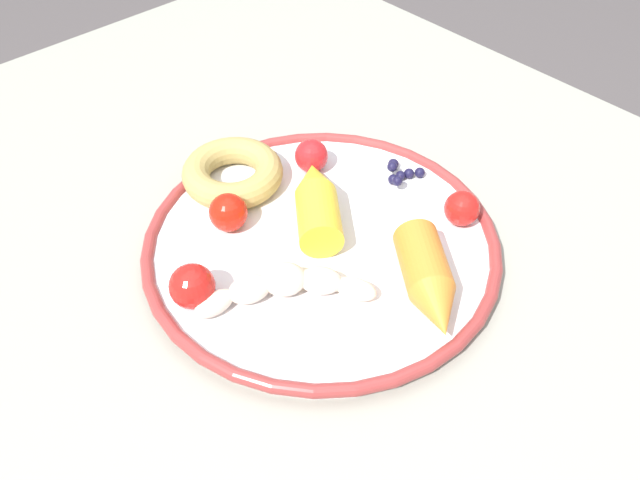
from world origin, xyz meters
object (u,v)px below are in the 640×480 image
at_px(plate, 320,242).
at_px(tomato_far, 462,208).
at_px(banana, 286,286).
at_px(tomato_near, 192,286).
at_px(dining_table, 340,302).
at_px(carrot_orange, 429,282).
at_px(carrot_yellow, 317,202).
at_px(blueberry_pile, 401,173).
at_px(donut, 233,173).
at_px(tomato_extra, 311,156).
at_px(tomato_mid, 228,212).

distance_m(plate, tomato_far, 0.14).
relative_size(banana, tomato_near, 3.43).
xyz_separation_m(dining_table, carrot_orange, (0.11, -0.01, 0.13)).
bearing_deg(banana, carrot_yellow, 122.48).
relative_size(carrot_orange, carrot_yellow, 1.02).
bearing_deg(blueberry_pile, carrot_yellow, -98.81).
distance_m(carrot_yellow, blueberry_pile, 0.10).
bearing_deg(donut, tomato_extra, 63.46).
height_order(banana, tomato_mid, tomato_mid).
xyz_separation_m(plate, tomato_mid, (-0.07, -0.05, 0.02)).
xyz_separation_m(carrot_yellow, donut, (-0.10, -0.03, -0.01)).
xyz_separation_m(blueberry_pile, tomato_extra, (-0.07, -0.06, 0.01)).
height_order(tomato_near, tomato_far, tomato_near).
bearing_deg(carrot_orange, carrot_yellow, -179.43).
height_order(banana, tomato_near, tomato_near).
height_order(dining_table, banana, banana).
bearing_deg(dining_table, carrot_orange, -3.73).
xyz_separation_m(carrot_orange, tomato_extra, (-0.20, 0.04, -0.00)).
xyz_separation_m(tomato_mid, tomato_extra, (-0.01, 0.12, -0.00)).
bearing_deg(banana, plate, 113.90).
bearing_deg(blueberry_pile, banana, -78.31).
height_order(carrot_orange, tomato_near, carrot_orange).
xyz_separation_m(tomato_near, tomato_mid, (-0.05, 0.08, -0.00)).
relative_size(dining_table, plate, 3.21).
relative_size(banana, blueberry_pile, 2.94).
bearing_deg(tomato_near, donut, 130.43).
bearing_deg(carrot_yellow, blueberry_pile, 81.19).
distance_m(dining_table, tomato_far, 0.17).
xyz_separation_m(tomato_near, tomato_extra, (-0.06, 0.19, -0.00)).
bearing_deg(tomato_extra, carrot_orange, -12.78).
distance_m(banana, tomato_extra, 0.17).
xyz_separation_m(dining_table, donut, (-0.12, -0.04, 0.13)).
relative_size(tomato_near, tomato_far, 1.15).
bearing_deg(tomato_mid, donut, 139.24).
relative_size(banana, donut, 1.31).
relative_size(blueberry_pile, tomato_near, 1.17).
bearing_deg(tomato_extra, tomato_mid, -84.36).
distance_m(tomato_near, tomato_mid, 0.09).
bearing_deg(tomato_mid, carrot_orange, 21.02).
height_order(plate, carrot_orange, carrot_orange).
bearing_deg(carrot_yellow, plate, -37.01).
relative_size(banana, tomato_mid, 3.66).
relative_size(plate, blueberry_pile, 7.30).
height_order(dining_table, donut, donut).
xyz_separation_m(plate, banana, (0.03, -0.07, 0.02)).
bearing_deg(dining_table, carrot_yellow, -162.47).
relative_size(banana, tomato_far, 3.96).
relative_size(dining_table, donut, 10.49).
relative_size(tomato_mid, tomato_far, 1.08).
xyz_separation_m(plate, carrot_orange, (0.11, 0.02, 0.02)).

